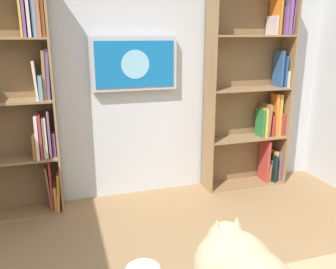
# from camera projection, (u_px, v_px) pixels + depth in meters

# --- Properties ---
(wall_back) EXTENTS (4.52, 0.06, 2.70)m
(wall_back) POSITION_uv_depth(u_px,v_px,m) (133.00, 70.00, 3.62)
(wall_back) COLOR silver
(wall_back) RESTS_ON ground
(bookshelf_left) EXTENTS (0.95, 0.28, 2.25)m
(bookshelf_left) POSITION_uv_depth(u_px,v_px,m) (257.00, 90.00, 3.92)
(bookshelf_left) COLOR #937047
(bookshelf_left) RESTS_ON ground
(bookshelf_right) EXTENTS (0.91, 0.28, 2.23)m
(bookshelf_right) POSITION_uv_depth(u_px,v_px,m) (15.00, 100.00, 3.21)
(bookshelf_right) COLOR #937047
(bookshelf_right) RESTS_ON ground
(wall_mounted_tv) EXTENTS (0.86, 0.07, 0.52)m
(wall_mounted_tv) POSITION_uv_depth(u_px,v_px,m) (135.00, 64.00, 3.52)
(wall_mounted_tv) COLOR #B7B7BC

